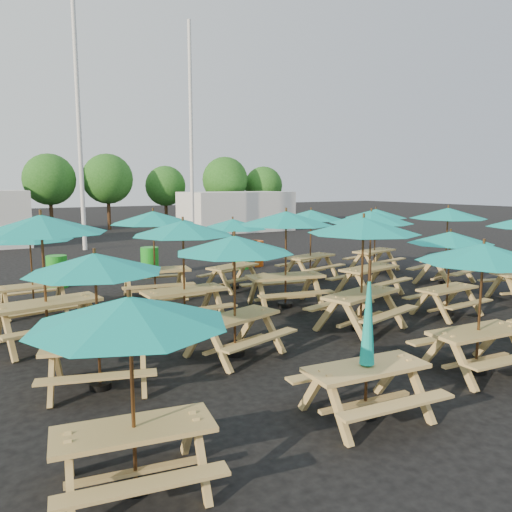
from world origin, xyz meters
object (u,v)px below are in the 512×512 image
picnic_unit_1 (95,270)px  picnic_unit_9 (363,231)px  picnic_unit_19 (376,217)px  picnic_unit_2 (41,231)px  picnic_unit_0 (130,321)px  picnic_unit_5 (234,250)px  waste_bin_1 (150,261)px  picnic_unit_8 (483,259)px  picnic_unit_18 (448,217)px  waste_bin_2 (241,256)px  picnic_unit_11 (233,228)px  picnic_unit_13 (450,242)px  picnic_unit_10 (286,223)px  waste_bin_4 (256,253)px  waste_bin_3 (250,254)px  picnic_unit_6 (183,233)px  picnic_unit_7 (153,222)px  picnic_unit_14 (371,222)px  picnic_unit_4 (367,354)px  waste_bin_0 (57,272)px  picnic_unit_15 (311,218)px

picnic_unit_1 → picnic_unit_9: size_ratio=0.90×
picnic_unit_19 → picnic_unit_2: bearing=-177.8°
picnic_unit_0 → picnic_unit_2: bearing=100.2°
picnic_unit_5 → waste_bin_1: picnic_unit_5 is taller
picnic_unit_2 → picnic_unit_8: bearing=-50.9°
picnic_unit_18 → waste_bin_2: 7.27m
picnic_unit_11 → picnic_unit_13: 6.08m
picnic_unit_2 → picnic_unit_19: 11.87m
picnic_unit_10 → waste_bin_4: size_ratio=2.89×
waste_bin_2 → waste_bin_3: (0.53, 0.27, 0.00)m
picnic_unit_11 → waste_bin_4: (2.74, 3.23, -1.36)m
picnic_unit_9 → picnic_unit_2: bearing=144.0°
picnic_unit_6 → picnic_unit_13: size_ratio=1.14×
picnic_unit_7 → picnic_unit_11: 2.45m
picnic_unit_5 → picnic_unit_14: (5.65, 2.43, 0.14)m
picnic_unit_1 → picnic_unit_14: 8.58m
picnic_unit_7 → waste_bin_1: bearing=83.6°
picnic_unit_9 → picnic_unit_18: bearing=8.8°
picnic_unit_4 → picnic_unit_19: bearing=51.0°
picnic_unit_2 → picnic_unit_13: size_ratio=1.37×
picnic_unit_18 → waste_bin_1: 9.85m
picnic_unit_0 → picnic_unit_10: 7.99m
picnic_unit_11 → waste_bin_4: size_ratio=2.65×
picnic_unit_2 → waste_bin_3: 10.29m
waste_bin_1 → picnic_unit_4: bearing=-95.2°
picnic_unit_5 → waste_bin_2: picnic_unit_5 is taller
picnic_unit_1 → waste_bin_1: 9.77m
waste_bin_0 → picnic_unit_8: bearing=-66.6°
picnic_unit_1 → picnic_unit_13: bearing=17.8°
picnic_unit_18 → waste_bin_0: 12.13m
picnic_unit_6 → waste_bin_1: 6.49m
waste_bin_2 → waste_bin_4: (0.74, 0.21, 0.00)m
picnic_unit_4 → waste_bin_1: bearing=90.7°
picnic_unit_7 → picnic_unit_5: bearing=-83.3°
waste_bin_1 → picnic_unit_1: bearing=-113.7°
picnic_unit_11 → picnic_unit_15: bearing=-16.1°
picnic_unit_9 → picnic_unit_5: bearing=166.7°
picnic_unit_2 → picnic_unit_7: size_ratio=1.04×
picnic_unit_18 → waste_bin_3: size_ratio=2.83×
picnic_unit_0 → waste_bin_2: (7.62, 11.26, -1.30)m
picnic_unit_14 → picnic_unit_18: bearing=-10.8°
picnic_unit_9 → picnic_unit_15: picnic_unit_9 is taller
picnic_unit_9 → picnic_unit_10: 2.53m
picnic_unit_5 → picnic_unit_10: 3.84m
waste_bin_0 → waste_bin_2: size_ratio=1.00×
picnic_unit_10 → picnic_unit_19: picnic_unit_10 is taller
picnic_unit_6 → picnic_unit_18: picnic_unit_18 is taller
picnic_unit_8 → picnic_unit_13: bearing=50.6°
picnic_unit_13 → picnic_unit_15: (0.07, 5.46, 0.23)m
picnic_unit_14 → picnic_unit_5: bearing=-167.7°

